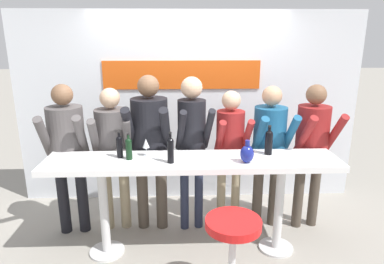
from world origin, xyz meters
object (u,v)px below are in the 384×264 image
(person_far_right, at_px, (312,142))
(wine_bottle_0, at_px, (120,146))
(wine_bottle_2, at_px, (129,148))
(wine_bottle_3, at_px, (269,141))
(tasting_table, at_px, (192,173))
(person_center, at_px, (192,136))
(bar_stool, at_px, (232,247))
(person_far_left, at_px, (67,145))
(person_left, at_px, (113,145))
(wine_bottle_1, at_px, (171,149))
(person_center_left, at_px, (150,138))
(person_center_right, at_px, (230,144))
(wine_glass_0, at_px, (146,144))
(decorative_vase, at_px, (247,154))
(person_right, at_px, (269,143))

(person_far_right, bearing_deg, wine_bottle_0, -176.73)
(wine_bottle_2, distance_m, wine_bottle_3, 1.39)
(tasting_table, xyz_separation_m, person_center, (0.01, 0.45, 0.25))
(bar_stool, xyz_separation_m, person_far_left, (-1.64, 1.14, 0.53))
(person_left, bearing_deg, wine_bottle_3, -19.33)
(person_far_right, distance_m, wine_bottle_1, 1.65)
(person_left, relative_size, person_center_left, 0.92)
(bar_stool, height_order, person_center_right, person_center_right)
(wine_bottle_0, bearing_deg, wine_glass_0, 8.90)
(wine_glass_0, height_order, decorative_vase, decorative_vase)
(person_far_right, bearing_deg, tasting_table, -168.88)
(tasting_table, distance_m, wine_glass_0, 0.54)
(person_center_left, bearing_deg, person_right, 3.28)
(wine_bottle_2, bearing_deg, wine_bottle_0, 151.94)
(person_center_right, height_order, wine_bottle_3, person_center_right)
(wine_bottle_3, bearing_deg, person_left, 167.01)
(person_center, relative_size, decorative_vase, 8.05)
(person_right, relative_size, wine_bottle_1, 5.50)
(person_left, xyz_separation_m, wine_bottle_1, (0.65, -0.58, 0.14))
(person_far_right, distance_m, decorative_vase, 1.01)
(person_center, relative_size, wine_bottle_1, 5.84)
(bar_stool, relative_size, person_right, 0.46)
(decorative_vase, bearing_deg, wine_bottle_3, 40.55)
(person_right, distance_m, wine_bottle_2, 1.57)
(person_far_left, height_order, wine_bottle_0, person_far_left)
(wine_bottle_2, height_order, wine_bottle_3, wine_bottle_3)
(bar_stool, height_order, person_far_left, person_far_left)
(tasting_table, bearing_deg, person_far_left, 162.44)
(person_center_left, bearing_deg, person_center_right, 5.66)
(bar_stool, distance_m, wine_bottle_1, 1.03)
(wine_bottle_1, height_order, decorative_vase, wine_bottle_1)
(person_center_left, bearing_deg, wine_bottle_2, -106.19)
(wine_bottle_2, bearing_deg, person_center_left, 70.41)
(tasting_table, distance_m, person_center_right, 0.69)
(bar_stool, bearing_deg, tasting_table, 112.92)
(person_right, xyz_separation_m, wine_bottle_0, (-1.59, -0.41, 0.12))
(person_center, bearing_deg, wine_bottle_0, -161.08)
(person_left, xyz_separation_m, person_center_left, (0.41, -0.01, 0.08))
(person_center_left, relative_size, wine_bottle_2, 6.87)
(person_center_right, bearing_deg, person_far_left, 178.24)
(decorative_vase, bearing_deg, person_center_left, 148.34)
(bar_stool, xyz_separation_m, person_right, (0.58, 1.19, 0.51))
(person_left, bearing_deg, person_center, -8.89)
(tasting_table, xyz_separation_m, wine_bottle_3, (0.77, 0.11, 0.29))
(person_left, bearing_deg, bar_stool, -52.29)
(bar_stool, height_order, wine_bottle_2, wine_bottle_2)
(wine_bottle_0, relative_size, decorative_vase, 1.22)
(person_center, distance_m, person_right, 0.87)
(wine_bottle_1, distance_m, wine_bottle_2, 0.42)
(person_left, height_order, wine_bottle_3, person_left)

